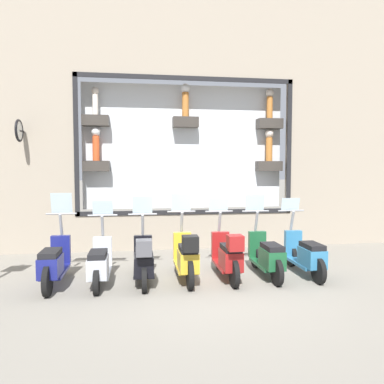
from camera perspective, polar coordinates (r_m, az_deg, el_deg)
ground_plane at (r=7.10m, az=3.00°, el=-14.50°), size 120.00×120.00×0.00m
building_facade at (r=10.51m, az=-0.92°, el=15.33°), size 1.20×36.00×8.48m
scooter_teal_0 at (r=8.12m, az=16.95°, el=-9.18°), size 1.80×0.61×1.54m
scooter_green_1 at (r=7.81m, az=11.37°, el=-9.55°), size 1.80×0.60×1.63m
scooter_red_2 at (r=7.52m, az=5.50°, el=-9.69°), size 1.81×0.60×1.57m
scooter_yellow_3 at (r=7.37m, az=-0.86°, el=-9.86°), size 1.81×0.60×1.68m
scooter_black_4 at (r=7.30m, az=-7.39°, el=-10.25°), size 1.79×0.60×1.62m
scooter_silver_5 at (r=7.41m, az=-13.91°, el=-10.52°), size 1.79×0.61×1.53m
scooter_navy_6 at (r=7.54m, az=-20.28°, el=-10.11°), size 1.81×0.61×1.70m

